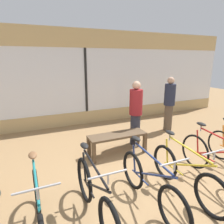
# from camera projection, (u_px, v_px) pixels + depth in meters

# --- Properties ---
(ground_plane) EXTENTS (24.00, 24.00, 0.00)m
(ground_plane) POSITION_uv_depth(u_px,v_px,m) (152.00, 185.00, 3.66)
(ground_plane) COLOR #99754C
(shop_back_wall) EXTENTS (12.00, 0.08, 3.20)m
(shop_back_wall) POSITION_uv_depth(u_px,v_px,m) (86.00, 77.00, 6.79)
(shop_back_wall) COLOR tan
(shop_back_wall) RESTS_ON ground_plane
(bicycle_far_left) EXTENTS (0.46, 1.67, 1.02)m
(bicycle_far_left) POSITION_uv_depth(u_px,v_px,m) (39.00, 211.00, 2.53)
(bicycle_far_left) COLOR black
(bicycle_far_left) RESTS_ON ground_plane
(bicycle_left) EXTENTS (0.46, 1.77, 1.04)m
(bicycle_left) POSITION_uv_depth(u_px,v_px,m) (95.00, 197.00, 2.76)
(bicycle_left) COLOR black
(bicycle_left) RESTS_ON ground_plane
(bicycle_center_left) EXTENTS (0.46, 1.74, 1.02)m
(bicycle_center_left) POSITION_uv_depth(u_px,v_px,m) (150.00, 185.00, 3.07)
(bicycle_center_left) COLOR black
(bicycle_center_left) RESTS_ON ground_plane
(bicycle_center_right) EXTENTS (0.46, 1.73, 1.02)m
(bicycle_center_right) POSITION_uv_depth(u_px,v_px,m) (185.00, 174.00, 3.35)
(bicycle_center_right) COLOR black
(bicycle_center_right) RESTS_ON ground_plane
(bicycle_right) EXTENTS (0.46, 1.79, 1.04)m
(bicycle_right) POSITION_uv_depth(u_px,v_px,m) (216.00, 161.00, 3.73)
(bicycle_right) COLOR black
(bicycle_right) RESTS_ON ground_plane
(display_bench) EXTENTS (1.40, 0.44, 0.52)m
(display_bench) POSITION_uv_depth(u_px,v_px,m) (117.00, 138.00, 4.75)
(display_bench) COLOR brown
(display_bench) RESTS_ON ground_plane
(customer_near_rack) EXTENTS (0.48, 0.48, 1.71)m
(customer_near_rack) POSITION_uv_depth(u_px,v_px,m) (169.00, 103.00, 6.28)
(customer_near_rack) COLOR brown
(customer_near_rack) RESTS_ON ground_plane
(customer_by_window) EXTENTS (0.44, 0.44, 1.70)m
(customer_by_window) POSITION_uv_depth(u_px,v_px,m) (136.00, 112.00, 5.23)
(customer_by_window) COLOR #2D2D38
(customer_by_window) RESTS_ON ground_plane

